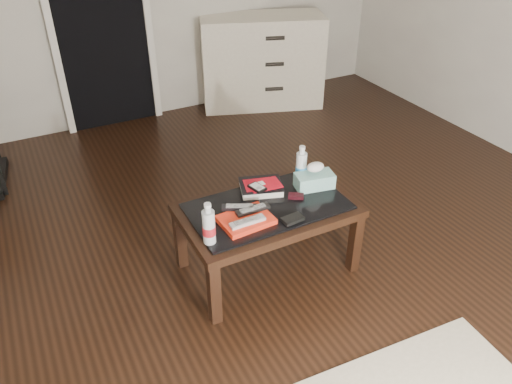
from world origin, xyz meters
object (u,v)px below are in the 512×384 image
textbook (261,187)px  water_bottle_left (209,223)px  coffee_table (267,214)px  water_bottle_right (301,164)px  tissue_box (314,181)px  dresser (262,61)px

textbook → water_bottle_left: 0.57m
coffee_table → textbook: (0.04, 0.16, 0.09)m
water_bottle_left → water_bottle_right: bearing=22.1°
tissue_box → coffee_table: bearing=-161.8°
textbook → water_bottle_left: bearing=-127.5°
dresser → water_bottle_right: (-0.87, -2.14, 0.13)m
water_bottle_left → coffee_table: bearing=19.8°
coffee_table → tissue_box: 0.36m
water_bottle_right → tissue_box: size_ratio=1.03×
water_bottle_left → dresser: bearing=56.7°
dresser → water_bottle_left: dresser is taller
dresser → water_bottle_left: (-1.61, -2.44, 0.13)m
water_bottle_right → tissue_box: water_bottle_right is taller
coffee_table → water_bottle_right: size_ratio=4.20×
coffee_table → tissue_box: (0.34, 0.04, 0.11)m
dresser → tissue_box: size_ratio=5.64×
dresser → water_bottle_right: bearing=-92.7°
water_bottle_right → water_bottle_left: bearing=-157.9°
coffee_table → dresser: 2.58m
water_bottle_left → water_bottle_right: same height
water_bottle_right → dresser: bearing=67.9°
dresser → water_bottle_left: size_ratio=5.45×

